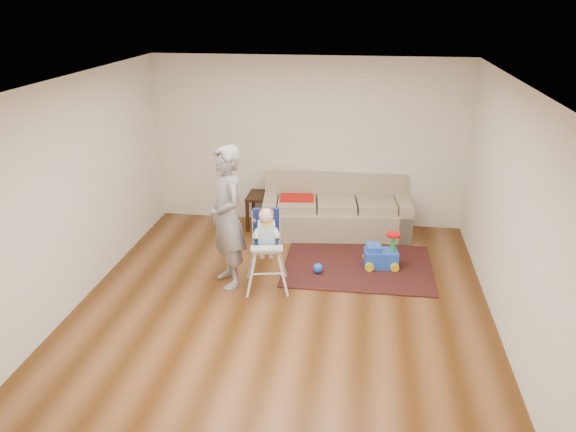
# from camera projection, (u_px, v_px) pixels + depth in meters

# --- Properties ---
(ground) EXTENTS (5.50, 5.50, 0.00)m
(ground) POSITION_uv_depth(u_px,v_px,m) (284.00, 303.00, 6.94)
(ground) COLOR #4A280C
(ground) RESTS_ON ground
(room_envelope) EXTENTS (5.04, 5.52, 2.72)m
(room_envelope) POSITION_uv_depth(u_px,v_px,m) (289.00, 144.00, 6.73)
(room_envelope) COLOR silver
(room_envelope) RESTS_ON ground
(sofa) EXTENTS (2.36, 1.17, 0.88)m
(sofa) POSITION_uv_depth(u_px,v_px,m) (336.00, 207.00, 8.83)
(sofa) COLOR tan
(sofa) RESTS_ON ground
(side_table) EXTENTS (0.55, 0.55, 0.55)m
(side_table) POSITION_uv_depth(u_px,v_px,m) (265.00, 211.00, 9.13)
(side_table) COLOR black
(side_table) RESTS_ON ground
(area_rug) EXTENTS (2.06, 1.55, 0.02)m
(area_rug) POSITION_uv_depth(u_px,v_px,m) (358.00, 266.00, 7.87)
(area_rug) COLOR black
(area_rug) RESTS_ON ground
(ride_on_toy) EXTENTS (0.49, 0.38, 0.50)m
(ride_on_toy) POSITION_uv_depth(u_px,v_px,m) (381.00, 250.00, 7.75)
(ride_on_toy) COLOR blue
(ride_on_toy) RESTS_ON area_rug
(toy_ball) EXTENTS (0.14, 0.14, 0.14)m
(toy_ball) POSITION_uv_depth(u_px,v_px,m) (318.00, 268.00, 7.63)
(toy_ball) COLOR blue
(toy_ball) RESTS_ON area_rug
(high_chair) EXTENTS (0.60, 0.60, 1.10)m
(high_chair) POSITION_uv_depth(u_px,v_px,m) (267.00, 250.00, 7.12)
(high_chair) COLOR silver
(high_chair) RESTS_ON ground
(adult) EXTENTS (0.74, 0.81, 1.86)m
(adult) POSITION_uv_depth(u_px,v_px,m) (227.00, 218.00, 7.08)
(adult) COLOR gray
(adult) RESTS_ON ground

